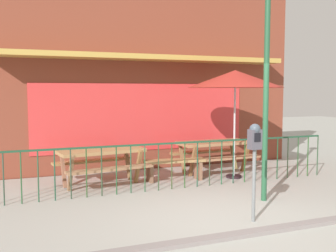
{
  "coord_description": "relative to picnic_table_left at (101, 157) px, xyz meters",
  "views": [
    {
      "loc": [
        -3.2,
        -5.33,
        2.01
      ],
      "look_at": [
        -0.07,
        2.55,
        1.27
      ],
      "focal_mm": 42.89,
      "sensor_mm": 36.0,
      "label": 1
    }
  ],
  "objects": [
    {
      "name": "patio_bench",
      "position": [
        1.62,
        -0.19,
        -0.26
      ],
      "size": [
        1.43,
        0.5,
        0.48
      ],
      "color": "#9F7A4B",
      "rests_on": "ground"
    },
    {
      "name": "ground",
      "position": [
        1.41,
        -3.05,
        -0.61
      ],
      "size": [
        40.0,
        40.0,
        0.0
      ],
      "primitive_type": "plane",
      "color": "#A5A59D"
    },
    {
      "name": "street_lamp",
      "position": [
        2.52,
        -2.3,
        2.13
      ],
      "size": [
        0.28,
        0.28,
        4.24
      ],
      "color": "#245436",
      "rests_on": "ground"
    },
    {
      "name": "parking_meter_far",
      "position": [
        1.67,
        -3.25,
        0.56
      ],
      "size": [
        0.18,
        0.17,
        1.52
      ],
      "color": "slate",
      "rests_on": "ground"
    },
    {
      "name": "picnic_table_left",
      "position": [
        0.0,
        0.0,
        0.0
      ],
      "size": [
        1.97,
        1.59,
        0.79
      ],
      "color": "#A77D4D",
      "rests_on": "ground"
    },
    {
      "name": "patio_fence_front",
      "position": [
        1.41,
        -0.9,
        0.05
      ],
      "size": [
        7.26,
        0.04,
        0.97
      ],
      "color": "#1E482F",
      "rests_on": "ground"
    },
    {
      "name": "curb_edge",
      "position": [
        1.41,
        -3.73,
        -0.61
      ],
      "size": [
        12.06,
        0.2,
        0.11
      ],
      "primitive_type": "cube",
      "color": "gray",
      "rests_on": "ground"
    },
    {
      "name": "pub_storefront",
      "position": [
        1.41,
        1.56,
        1.89
      ],
      "size": [
        8.61,
        1.23,
        5.03
      ],
      "color": "#461A10",
      "rests_on": "ground"
    },
    {
      "name": "picnic_table_right",
      "position": [
        2.88,
        0.3,
        0.0
      ],
      "size": [
        1.85,
        1.43,
        0.79
      ],
      "color": "#A2744D",
      "rests_on": "ground"
    },
    {
      "name": "patio_umbrella",
      "position": [
        3.03,
        -0.4,
        1.66
      ],
      "size": [
        2.18,
        2.18,
        2.48
      ],
      "color": "black",
      "rests_on": "ground"
    }
  ]
}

